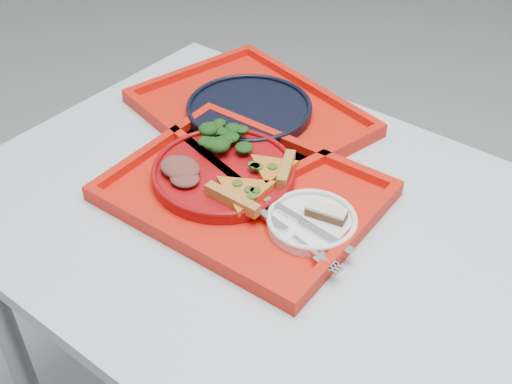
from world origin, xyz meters
TOP-DOWN VIEW (x-y plane):
  - table at (0.00, 0.00)m, footprint 1.60×0.80m
  - tray_main at (-0.32, 0.00)m, footprint 0.46×0.36m
  - tray_far at (-0.47, 0.21)m, footprint 0.52×0.45m
  - dinner_plate at (-0.37, 0.01)m, footprint 0.26×0.26m
  - side_plate at (-0.17, 0.00)m, footprint 0.15×0.15m
  - navy_plate at (-0.47, 0.21)m, footprint 0.26×0.26m
  - pizza_slice_a at (-0.30, -0.02)m, footprint 0.11×0.12m
  - pizza_slice_b at (-0.30, 0.06)m, footprint 0.13×0.13m
  - salad_heap at (-0.41, 0.07)m, footprint 0.10×0.09m
  - meat_portion at (-0.43, -0.04)m, footprint 0.08×0.06m
  - dessert_bar at (-0.16, 0.02)m, footprint 0.07×0.04m
  - knife at (-0.17, -0.01)m, footprint 0.19×0.03m
  - fork at (-0.17, -0.05)m, footprint 0.19×0.06m

SIDE VIEW (x-z plane):
  - table at x=0.00m, z-range 0.30..1.05m
  - tray_main at x=-0.32m, z-range 0.75..0.76m
  - tray_far at x=-0.47m, z-range 0.75..0.76m
  - side_plate at x=-0.17m, z-range 0.76..0.78m
  - navy_plate at x=-0.47m, z-range 0.76..0.78m
  - dinner_plate at x=-0.37m, z-range 0.76..0.78m
  - knife at x=-0.17m, z-range 0.78..0.78m
  - fork at x=-0.17m, z-range 0.78..0.78m
  - dessert_bar at x=-0.16m, z-range 0.78..0.80m
  - pizza_slice_a at x=-0.30m, z-range 0.78..0.80m
  - pizza_slice_b at x=-0.30m, z-range 0.78..0.80m
  - meat_portion at x=-0.43m, z-range 0.78..0.80m
  - salad_heap at x=-0.41m, z-range 0.78..0.83m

